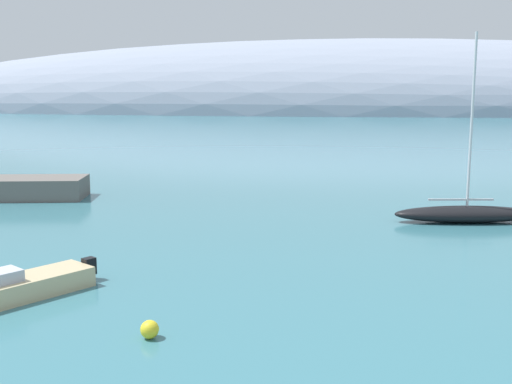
% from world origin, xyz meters
% --- Properties ---
extents(distant_ridge, '(317.72, 75.55, 43.75)m').
position_xyz_m(distant_ridge, '(1.98, 192.48, 0.00)').
color(distant_ridge, '#8E99AD').
rests_on(distant_ridge, ground).
extents(sailboat_black_near_shore, '(7.94, 2.89, 9.98)m').
position_xyz_m(sailboat_black_near_shore, '(8.98, 29.94, 0.52)').
color(sailboat_black_near_shore, black).
rests_on(sailboat_black_near_shore, water).
extents(motorboat_sand_foreground, '(3.95, 4.93, 1.11)m').
position_xyz_m(motorboat_sand_foreground, '(-8.42, 15.08, 0.40)').
color(motorboat_sand_foreground, '#C6B284').
rests_on(motorboat_sand_foreground, water).
extents(mooring_buoy_yellow, '(0.54, 0.54, 0.54)m').
position_xyz_m(mooring_buoy_yellow, '(-3.00, 12.24, 0.27)').
color(mooring_buoy_yellow, yellow).
rests_on(mooring_buoy_yellow, water).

